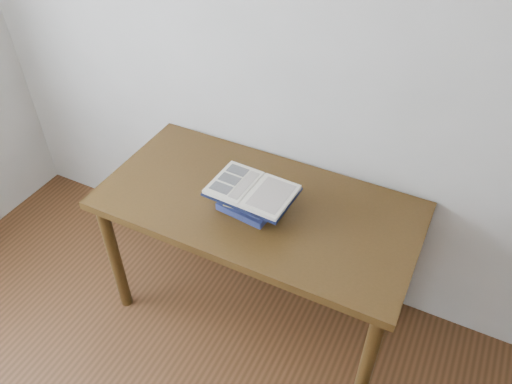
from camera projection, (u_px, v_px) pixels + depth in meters
The scene contains 3 objects.
desk at pixel (258, 218), 2.26m from camera, with size 1.42×0.71×0.76m.
book_stack at pixel (248, 197), 2.14m from camera, with size 0.26×0.21×0.12m.
open_book at pixel (252, 190), 2.06m from camera, with size 0.36×0.26×0.03m.
Camera 1 is at (0.75, -0.08, 2.24)m, focal length 35.00 mm.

